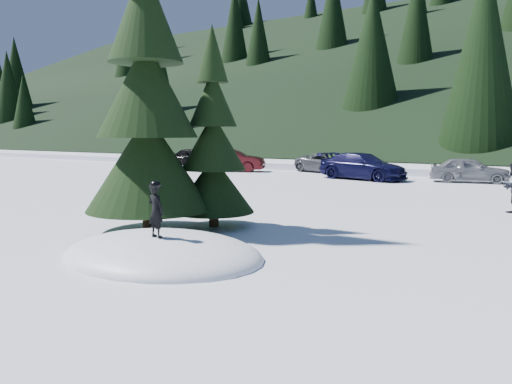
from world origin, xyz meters
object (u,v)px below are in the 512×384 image
Objects in this scene: car_0 at (196,157)px; car_2 at (328,163)px; spruce_tall at (147,102)px; car_4 at (469,170)px; car_1 at (231,160)px; spruce_short at (213,149)px; child_skier at (156,211)px; car_3 at (363,166)px.

car_0 is 0.92× the size of car_2.
car_4 is at bearing 76.88° from spruce_tall.
car_0 is 0.93× the size of car_1.
spruce_short is 1.17× the size of car_2.
car_4 is (19.34, -1.03, -0.06)m from car_0.
spruce_short is at bearing -64.03° from child_skier.
car_0 is at bearing 127.95° from spruce_tall.
spruce_tall is at bearing -146.15° from car_0.
car_0 is (-16.08, 17.93, -1.39)m from spruce_short.
car_2 is at bearing 106.58° from spruce_short.
car_2 is at bearing -90.26° from car_0.
car_0 reaches higher than car_2.
car_1 reaches higher than car_3.
car_1 is 1.17× the size of car_4.
child_skier reaches higher than car_0.
car_4 is at bearing -110.99° from car_1.
car_2 is (-5.55, 18.64, -1.47)m from spruce_short.
car_3 is at bearing -75.34° from child_skier.
car_2 is at bearing -90.48° from car_1.
car_4 is (14.67, 0.86, -0.09)m from car_1.
child_skier is 23.35m from car_1.
car_3 is (9.48, -0.64, -0.02)m from car_1.
car_4 is at bearing -82.48° from car_2.
car_2 is at bearing 102.79° from spruce_tall.
spruce_tall is 2.04× the size of car_0.
car_1 is 9.50m from car_3.
child_skier is at bearing -144.05° from car_2.
car_2 is (-4.55, 20.04, -2.68)m from spruce_tall.
child_skier is (2.35, -2.10, -2.31)m from spruce_tall.
car_4 is at bearing -62.87° from car_3.
car_1 is at bearing 120.81° from spruce_tall.
spruce_tall reaches higher than car_2.
spruce_tall is 20.48m from car_1.
spruce_short is 1.39× the size of car_4.
spruce_tall reaches higher than car_1.
car_0 is 10.55m from car_2.
spruce_short is (1.00, 1.40, -1.22)m from spruce_tall.
spruce_short reaches higher than child_skier.
car_0 is (-17.43, 21.43, -0.29)m from child_skier.
spruce_short is at bearing 154.79° from car_4.
car_0 is at bearing 43.74° from car_1.
spruce_tall is 17.04m from car_3.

